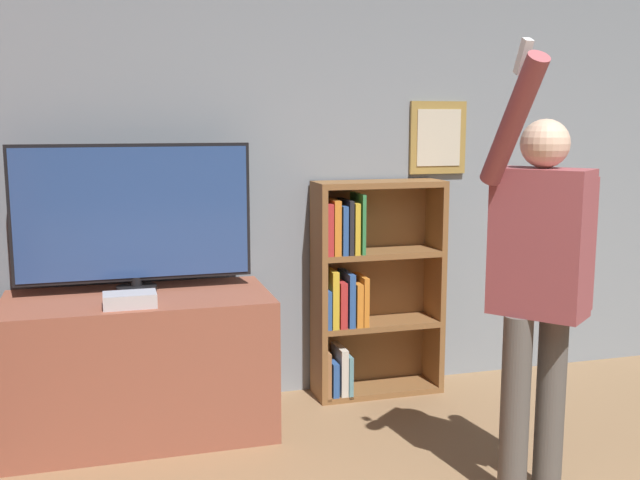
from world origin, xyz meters
The scene contains 6 objects.
wall_back centered at (0.00, 3.01, 1.35)m, with size 6.71×0.09×2.70m.
tv_ledge centered at (-1.54, 2.58, 0.39)m, with size 1.40×0.71×0.77m.
television centered at (-1.54, 2.71, 1.19)m, with size 1.27×0.22×0.81m.
game_console centered at (-1.59, 2.36, 0.81)m, with size 0.26×0.16×0.07m.
bookshelf centered at (-0.17, 2.83, 0.67)m, with size 0.80×0.28×1.34m.
person centered at (0.12, 1.36, 1.03)m, with size 0.55×0.55×2.02m.
Camera 1 is at (-1.68, -1.44, 1.71)m, focal length 42.00 mm.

